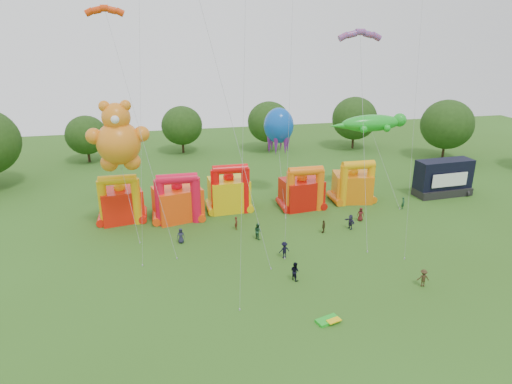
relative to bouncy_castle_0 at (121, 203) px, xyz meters
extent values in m
plane|color=#305518|center=(18.11, -27.03, -2.42)|extent=(160.00, 160.00, 0.00)
cylinder|color=#352314|center=(56.22, 16.95, -0.56)|extent=(0.44, 0.44, 3.72)
ellipsoid|color=#1E3C12|center=(56.22, 16.95, 3.98)|extent=(9.30, 9.30, 8.89)
cylinder|color=#352314|center=(43.12, 27.72, -0.67)|extent=(0.44, 0.44, 3.51)
ellipsoid|color=#1E3C12|center=(43.12, 27.72, 3.62)|extent=(8.77, 8.78, 8.39)
cylinder|color=#352314|center=(26.25, 29.58, -0.77)|extent=(0.44, 0.44, 3.30)
ellipsoid|color=#1E3C12|center=(26.25, 29.58, 3.26)|extent=(8.25, 8.25, 7.88)
cylinder|color=#352314|center=(9.68, 31.56, -0.88)|extent=(0.44, 0.44, 3.09)
ellipsoid|color=#1E3C12|center=(9.68, 31.56, 2.90)|extent=(7.73, 7.72, 7.38)
cylinder|color=#352314|center=(-7.31, 28.63, -0.98)|extent=(0.44, 0.44, 2.88)
ellipsoid|color=#1E3C12|center=(-7.31, 28.63, 2.54)|extent=(7.20, 7.20, 6.88)
cube|color=red|center=(0.00, 0.28, -0.39)|extent=(5.67, 4.88, 4.06)
cylinder|color=#E9AB0C|center=(-1.95, -1.17, 0.48)|extent=(1.10, 1.10, 5.80)
cylinder|color=#E9AB0C|center=(1.95, -1.17, 0.48)|extent=(1.10, 1.10, 5.80)
cylinder|color=#E9AB0C|center=(0.00, -1.17, 3.37)|extent=(4.45, 1.15, 1.15)
sphere|color=#E9AB0C|center=(0.00, 0.28, 1.93)|extent=(1.40, 1.40, 1.40)
cube|color=#FF470D|center=(6.94, -0.62, -0.41)|extent=(6.48, 5.69, 4.04)
cylinder|color=red|center=(4.78, -2.23, 0.46)|extent=(1.22, 1.22, 5.77)
cylinder|color=red|center=(9.11, -2.23, 0.46)|extent=(1.22, 1.22, 5.77)
cylinder|color=red|center=(6.94, -2.23, 3.34)|extent=(4.93, 1.28, 1.28)
sphere|color=red|center=(6.94, -0.62, 1.91)|extent=(1.40, 1.40, 1.40)
cube|color=#E5BB0C|center=(13.73, 0.91, -0.31)|extent=(5.27, 4.33, 4.23)
cylinder|color=red|center=(11.77, -0.56, 0.60)|extent=(1.11, 1.11, 6.05)
cylinder|color=red|center=(15.70, -0.56, 0.60)|extent=(1.11, 1.11, 6.05)
cylinder|color=red|center=(13.73, -0.56, 3.62)|extent=(4.48, 1.16, 1.16)
sphere|color=red|center=(13.73, 0.91, 2.11)|extent=(1.40, 1.40, 1.40)
cube|color=red|center=(23.40, -0.30, -0.49)|extent=(5.60, 4.72, 3.87)
cylinder|color=orange|center=(21.40, -1.79, 0.34)|extent=(1.13, 1.13, 5.52)
cylinder|color=orange|center=(25.39, -1.79, 0.34)|extent=(1.13, 1.13, 5.52)
cylinder|color=orange|center=(23.40, -1.79, 3.10)|extent=(4.55, 1.18, 1.18)
sphere|color=orange|center=(23.40, -0.30, 1.74)|extent=(1.40, 1.40, 1.40)
cube|color=orange|center=(31.05, 0.52, -0.46)|extent=(5.64, 4.84, 3.92)
cylinder|color=#F4A30C|center=(29.10, -0.93, 0.38)|extent=(1.10, 1.10, 5.60)
cylinder|color=#F4A30C|center=(33.00, -0.93, 0.38)|extent=(1.10, 1.10, 5.60)
cylinder|color=#F4A30C|center=(31.05, -0.93, 3.18)|extent=(4.45, 1.16, 1.16)
sphere|color=#F4A30C|center=(31.05, 0.52, 1.80)|extent=(1.40, 1.40, 1.40)
cube|color=black|center=(44.76, -0.28, -1.87)|extent=(8.37, 3.57, 1.10)
cube|color=black|center=(44.76, -0.08, 0.73)|extent=(8.35, 3.17, 4.10)
cube|color=white|center=(44.76, -1.67, 0.32)|extent=(5.65, 0.43, 1.93)
cylinder|color=black|center=(41.48, -1.51, -2.02)|extent=(0.30, 0.90, 0.90)
cylinder|color=black|center=(48.04, -1.51, -2.02)|extent=(0.30, 0.90, 0.90)
sphere|color=orange|center=(0.79, -3.60, 8.44)|extent=(4.87, 4.87, 4.87)
sphere|color=orange|center=(0.79, -3.60, 11.32)|extent=(3.10, 3.10, 3.10)
sphere|color=orange|center=(-0.32, -3.60, 12.54)|extent=(1.22, 1.22, 1.22)
sphere|color=orange|center=(1.90, -3.60, 12.54)|extent=(1.22, 1.22, 1.22)
sphere|color=orange|center=(-1.76, -3.60, 9.33)|extent=(1.77, 1.77, 1.77)
sphere|color=orange|center=(3.34, -3.60, 9.33)|extent=(1.77, 1.77, 1.77)
sphere|color=orange|center=(-0.43, -3.60, 6.23)|extent=(1.99, 1.99, 1.99)
sphere|color=orange|center=(2.01, -3.60, 6.23)|extent=(1.99, 1.99, 1.99)
sphere|color=white|center=(0.79, -5.10, 11.32)|extent=(0.89, 0.89, 0.89)
ellipsoid|color=green|center=(35.59, 5.46, 7.38)|extent=(9.19, 2.87, 2.44)
sphere|color=green|center=(40.08, 5.46, 7.65)|extent=(1.97, 1.97, 1.97)
cone|color=green|center=(30.92, 5.46, 7.20)|extent=(3.59, 1.44, 1.44)
sphere|color=green|center=(37.38, 6.89, 6.84)|extent=(1.08, 1.08, 1.08)
sphere|color=green|center=(37.38, 4.02, 6.84)|extent=(1.08, 1.08, 1.08)
sphere|color=green|center=(33.79, 6.89, 6.84)|extent=(1.08, 1.08, 1.08)
sphere|color=green|center=(33.79, 4.02, 6.84)|extent=(1.08, 1.08, 1.08)
ellipsoid|color=#0C4DBB|center=(21.59, 5.23, 7.67)|extent=(4.12, 4.12, 4.95)
cone|color=#591E8C|center=(22.93, 5.23, 5.41)|extent=(0.93, 0.93, 3.30)
cone|color=#591E8C|center=(22.26, 6.39, 5.41)|extent=(0.93, 0.93, 3.30)
cone|color=#591E8C|center=(20.92, 6.39, 5.41)|extent=(0.93, 0.93, 3.30)
cone|color=#591E8C|center=(20.25, 5.23, 5.41)|extent=(0.93, 0.93, 3.30)
cone|color=#591E8C|center=(20.92, 4.07, 5.41)|extent=(0.93, 0.93, 3.30)
cone|color=#591E8C|center=(22.26, 4.07, 5.41)|extent=(0.93, 0.93, 3.30)
cube|color=green|center=(17.78, -25.34, -2.30)|extent=(2.20, 1.53, 0.24)
cube|color=yellow|center=(18.18, -25.64, -2.16)|extent=(1.32, 0.92, 0.10)
imported|color=#212237|center=(6.80, -7.96, -1.54)|extent=(0.88, 0.59, 1.77)
imported|color=#522317|center=(13.54, -5.69, -1.60)|extent=(0.48, 0.65, 1.65)
imported|color=#1B4427|center=(15.51, -8.76, -1.46)|extent=(1.04, 1.15, 1.93)
imported|color=black|center=(17.24, -13.80, -1.52)|extent=(1.27, 0.86, 1.81)
imported|color=#41341A|center=(23.46, -8.82, -1.62)|extent=(0.90, 0.97, 1.60)
imported|color=#282640|center=(26.99, -8.49, -1.50)|extent=(1.03, 1.79, 1.84)
imported|color=#4F1616|center=(29.23, -6.48, -1.55)|extent=(1.01, 0.87, 1.76)
imported|color=#1A4227|center=(36.49, -3.98, -1.60)|extent=(0.72, 0.69, 1.65)
imported|color=black|center=(17.02, -18.37, -1.48)|extent=(1.08, 1.15, 1.89)
imported|color=#392A17|center=(28.45, -22.03, -1.55)|extent=(1.24, 0.88, 1.74)
camera|label=1|loc=(5.14, -55.17, 20.62)|focal=32.00mm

